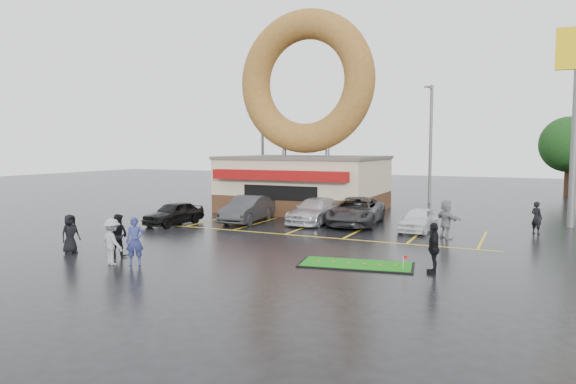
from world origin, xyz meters
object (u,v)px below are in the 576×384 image
at_px(car_silver, 315,211).
at_px(putting_green, 356,264).
at_px(streetlight_mid, 430,141).
at_px(dumpster, 232,198).
at_px(car_dgrey, 248,209).
at_px(person_cameraman, 434,248).
at_px(donut_shop, 305,145).
at_px(car_grey, 356,211).
at_px(car_black, 174,213).
at_px(person_blue, 135,241).
at_px(streetlight_left, 262,142).
at_px(car_white, 419,220).

distance_m(car_silver, putting_green, 10.63).
xyz_separation_m(streetlight_mid, dumpster, (-12.65, -8.30, -4.13)).
bearing_deg(car_dgrey, person_cameraman, -38.33).
height_order(car_dgrey, dumpster, car_dgrey).
distance_m(dumpster, putting_green, 19.83).
bearing_deg(person_cameraman, car_silver, -150.88).
height_order(car_dgrey, car_silver, car_dgrey).
relative_size(person_cameraman, putting_green, 0.40).
distance_m(donut_shop, putting_green, 17.26).
bearing_deg(person_cameraman, dumpster, -142.57).
bearing_deg(putting_green, person_cameraman, -0.60).
height_order(car_silver, dumpster, car_silver).
bearing_deg(streetlight_mid, car_grey, -97.86).
distance_m(car_black, person_blue, 9.78).
bearing_deg(donut_shop, streetlight_left, 135.22).
distance_m(car_dgrey, car_silver, 3.89).
xyz_separation_m(streetlight_mid, car_grey, (-1.78, -12.92, -4.03)).
relative_size(car_dgrey, putting_green, 1.05).
bearing_deg(car_white, car_grey, 170.96).
height_order(streetlight_mid, dumpster, streetlight_mid).
height_order(car_silver, putting_green, car_silver).
xyz_separation_m(streetlight_mid, car_white, (1.83, -13.80, -4.17)).
xyz_separation_m(car_grey, car_white, (3.61, -0.88, -0.15)).
bearing_deg(putting_green, streetlight_mid, 93.15).
bearing_deg(car_dgrey, person_blue, -86.65).
relative_size(donut_shop, car_dgrey, 2.94).
distance_m(car_white, putting_green, 8.69).
xyz_separation_m(streetlight_left, car_silver, (9.91, -12.28, -4.08)).
xyz_separation_m(streetlight_mid, car_dgrey, (-7.72, -14.68, -4.03)).
relative_size(person_blue, putting_green, 0.40).
relative_size(streetlight_left, car_silver, 1.87).
distance_m(car_silver, person_blue, 12.67).
relative_size(streetlight_mid, putting_green, 2.06).
bearing_deg(donut_shop, putting_green, -60.42).
bearing_deg(putting_green, dumpster, 134.45).
xyz_separation_m(donut_shop, streetlight_left, (-7.00, 6.95, 0.32)).
distance_m(donut_shop, car_white, 11.27).
height_order(streetlight_mid, person_cameraman, streetlight_mid).
bearing_deg(dumpster, car_dgrey, -60.59).
bearing_deg(person_blue, car_black, 85.54).
height_order(car_dgrey, car_white, car_dgrey).
bearing_deg(person_cameraman, putting_green, -102.70).
distance_m(car_white, person_cameraman, 8.95).
height_order(streetlight_left, person_cameraman, streetlight_left).
bearing_deg(streetlight_left, car_black, -79.42).
xyz_separation_m(person_cameraman, putting_green, (-2.74, 0.03, -0.84)).
bearing_deg(car_silver, car_black, -147.22).
bearing_deg(streetlight_left, car_grey, -44.29).
relative_size(dumpster, putting_green, 0.41).
xyz_separation_m(donut_shop, car_silver, (2.91, -5.33, -3.76)).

